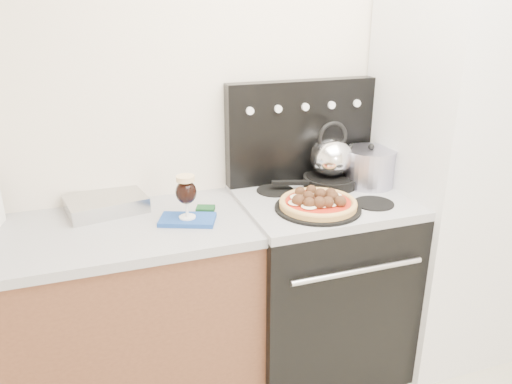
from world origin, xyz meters
name	(u,v)px	position (x,y,z in m)	size (l,w,h in m)	color
room_shell	(442,200)	(0.00, 0.29, 1.25)	(3.52, 3.01, 2.52)	beige
base_cabinet	(87,330)	(-1.02, 1.20, 0.43)	(1.45, 0.60, 0.86)	brown
countertop	(73,237)	(-1.02, 1.20, 0.88)	(1.48, 0.63, 0.04)	#A7A7AD
stove_body	(318,286)	(0.08, 1.18, 0.44)	(0.76, 0.65, 0.88)	black
cooktop	(323,201)	(0.08, 1.18, 0.90)	(0.76, 0.65, 0.04)	#ADADB2
backguard	(301,131)	(0.08, 1.45, 1.17)	(0.76, 0.08, 0.50)	black
fridge	(451,177)	(0.78, 1.15, 0.95)	(0.64, 0.68, 1.90)	silver
foil_sheet	(106,204)	(-0.88, 1.39, 0.93)	(0.33, 0.24, 0.07)	silver
oven_mitt	(188,220)	(-0.56, 1.15, 0.91)	(0.23, 0.13, 0.02)	#1D459C
beer_glass	(186,197)	(-0.56, 1.15, 1.01)	(0.09, 0.09, 0.19)	black
pizza_pan	(318,208)	(-0.01, 1.05, 0.93)	(0.38, 0.38, 0.01)	black
pizza	(318,202)	(-0.01, 1.05, 0.96)	(0.34, 0.34, 0.05)	gold
skillet	(330,181)	(0.19, 1.31, 0.94)	(0.27, 0.27, 0.05)	black
tea_kettle	(332,154)	(0.19, 1.31, 1.08)	(0.21, 0.21, 0.23)	white
stock_pot	(369,168)	(0.37, 1.25, 1.01)	(0.24, 0.24, 0.17)	#ABA9C1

